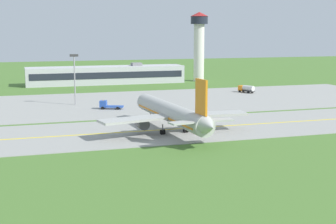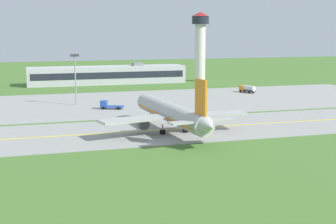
{
  "view_description": "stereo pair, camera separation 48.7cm",
  "coord_description": "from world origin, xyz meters",
  "px_view_note": "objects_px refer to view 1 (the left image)",
  "views": [
    {
      "loc": [
        -38.39,
        -99.39,
        21.46
      ],
      "look_at": [
        -7.94,
        -0.29,
        4.0
      ],
      "focal_mm": 52.1,
      "sensor_mm": 36.0,
      "label": 1
    },
    {
      "loc": [
        -37.92,
        -99.53,
        21.46
      ],
      "look_at": [
        -7.94,
        -0.29,
        4.0
      ],
      "focal_mm": 52.1,
      "sensor_mm": 36.0,
      "label": 2
    }
  ],
  "objects_px": {
    "service_truck_baggage": "(108,105)",
    "apron_light_mast": "(74,73)",
    "service_truck_fuel": "(246,89)",
    "control_tower": "(199,40)",
    "airplane_lead": "(172,113)"
  },
  "relations": [
    {
      "from": "airplane_lead",
      "to": "service_truck_fuel",
      "type": "relative_size",
      "value": 6.28
    },
    {
      "from": "airplane_lead",
      "to": "service_truck_baggage",
      "type": "relative_size",
      "value": 5.91
    },
    {
      "from": "service_truck_baggage",
      "to": "control_tower",
      "type": "distance_m",
      "value": 82.45
    },
    {
      "from": "apron_light_mast",
      "to": "control_tower",
      "type": "bearing_deg",
      "value": 42.37
    },
    {
      "from": "airplane_lead",
      "to": "service_truck_baggage",
      "type": "xyz_separation_m",
      "value": [
        -7.56,
        34.27,
        -2.95
      ]
    },
    {
      "from": "service_truck_baggage",
      "to": "apron_light_mast",
      "type": "height_order",
      "value": "apron_light_mast"
    },
    {
      "from": "service_truck_fuel",
      "to": "control_tower",
      "type": "distance_m",
      "value": 45.06
    },
    {
      "from": "service_truck_fuel",
      "to": "control_tower",
      "type": "xyz_separation_m",
      "value": [
        -1.72,
        42.16,
        15.8
      ]
    },
    {
      "from": "service_truck_baggage",
      "to": "service_truck_fuel",
      "type": "distance_m",
      "value": 56.22
    },
    {
      "from": "service_truck_fuel",
      "to": "apron_light_mast",
      "type": "bearing_deg",
      "value": -169.77
    },
    {
      "from": "airplane_lead",
      "to": "apron_light_mast",
      "type": "distance_m",
      "value": 47.34
    },
    {
      "from": "service_truck_baggage",
      "to": "apron_light_mast",
      "type": "bearing_deg",
      "value": 126.55
    },
    {
      "from": "service_truck_fuel",
      "to": "control_tower",
      "type": "height_order",
      "value": "control_tower"
    },
    {
      "from": "control_tower",
      "to": "apron_light_mast",
      "type": "distance_m",
      "value": 78.95
    },
    {
      "from": "service_truck_fuel",
      "to": "apron_light_mast",
      "type": "xyz_separation_m",
      "value": [
        -59.75,
        -10.78,
        7.79
      ]
    }
  ]
}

